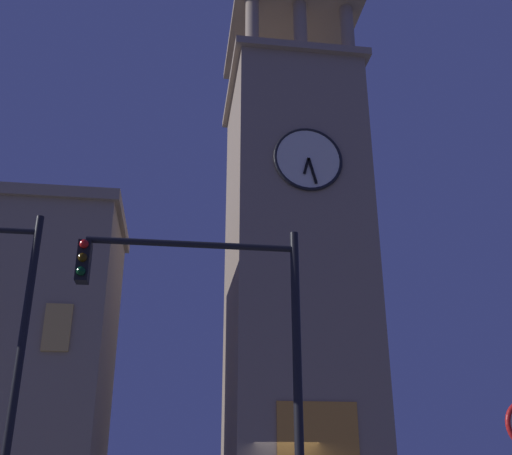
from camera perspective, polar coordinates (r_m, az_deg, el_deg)
name	(u,v)px	position (r m, az deg, el deg)	size (l,w,h in m)	color
clocktower	(294,261)	(29.21, 3.69, -3.25)	(6.83, 7.93, 26.84)	gray
traffic_signal_near	(225,329)	(10.52, -3.03, -9.68)	(3.99, 0.41, 5.80)	black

